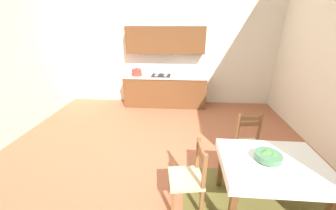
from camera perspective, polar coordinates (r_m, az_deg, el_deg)
The scene contains 7 objects.
ground_plane at distance 3.60m, azimuth -3.73°, elevation -16.92°, with size 6.66×6.44×0.10m, color #A86042.
wall_back at distance 5.73m, azimuth -0.00°, elevation 21.63°, with size 6.66×0.12×4.26m, color silver.
kitchen_cabinetry at distance 5.58m, azimuth -0.86°, elevation 8.36°, with size 2.35×0.63×2.20m.
dining_table at distance 2.77m, azimuth 28.17°, elevation -16.71°, with size 1.21×0.89×0.75m.
dining_chair_kitchen_side at distance 3.48m, azimuth 23.10°, elevation -10.57°, with size 0.47×0.47×0.93m.
dining_chair_tv_side at distance 2.64m, azimuth 6.18°, elevation -20.53°, with size 0.47×0.47×0.93m.
fruit_bowl at distance 2.63m, azimuth 27.47°, elevation -13.22°, with size 0.30×0.30×0.12m.
Camera 1 is at (0.43, -2.74, 2.25)m, focal length 20.64 mm.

